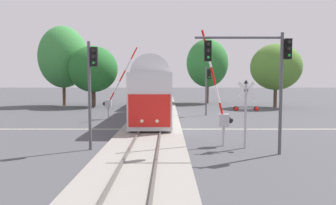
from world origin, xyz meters
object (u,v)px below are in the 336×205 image
(commuter_train, at_px, (157,87))
(oak_behind_train, at_px, (93,69))
(pine_left_background, at_px, (63,57))
(crossing_signal_mast, at_px, (246,106))
(crossing_gate_far, at_px, (111,96))
(traffic_signal_far_side, at_px, (207,82))
(traffic_signal_median, at_px, (91,78))
(maple_right_background, at_px, (276,67))
(elm_centre_background, at_px, (207,63))
(traffic_signal_near_right, at_px, (257,63))
(crossing_gate_near, at_px, (222,110))

(commuter_train, xyz_separation_m, oak_behind_train, (-8.71, 4.64, 2.23))
(pine_left_background, height_order, oak_behind_train, pine_left_background)
(commuter_train, xyz_separation_m, crossing_signal_mast, (5.42, -21.15, -0.51))
(pine_left_background, bearing_deg, crossing_signal_mast, -55.99)
(crossing_gate_far, bearing_deg, traffic_signal_far_side, 18.18)
(traffic_signal_median, distance_m, traffic_signal_far_side, 18.04)
(commuter_train, relative_size, crossing_signal_mast, 10.12)
(maple_right_background, distance_m, elm_centre_background, 10.77)
(commuter_train, relative_size, crossing_gate_far, 5.67)
(traffic_signal_near_right, bearing_deg, pine_left_background, 122.94)
(crossing_signal_mast, bearing_deg, maple_right_background, 68.53)
(traffic_signal_far_side, distance_m, pine_left_background, 22.22)
(crossing_signal_mast, xyz_separation_m, oak_behind_train, (-14.14, 25.79, 2.73))
(crossing_signal_mast, distance_m, pine_left_background, 33.62)
(crossing_signal_mast, xyz_separation_m, maple_right_background, (9.85, 25.06, 2.99))
(crossing_signal_mast, relative_size, maple_right_background, 0.45)
(crossing_gate_near, height_order, traffic_signal_far_side, crossing_gate_near)
(crossing_gate_far, bearing_deg, commuter_train, 64.57)
(commuter_train, distance_m, crossing_gate_far, 9.39)
(crossing_gate_near, height_order, crossing_signal_mast, crossing_gate_near)
(traffic_signal_median, relative_size, oak_behind_train, 0.71)
(crossing_gate_near, bearing_deg, commuter_train, 101.69)
(commuter_train, bearing_deg, elm_centre_background, 56.78)
(commuter_train, relative_size, traffic_signal_near_right, 6.26)
(oak_behind_train, bearing_deg, elm_centre_background, 21.67)
(crossing_gate_near, bearing_deg, crossing_signal_mast, -28.71)
(oak_behind_train, bearing_deg, traffic_signal_near_right, -62.25)
(maple_right_background, xyz_separation_m, oak_behind_train, (-23.99, 0.74, -0.26))
(maple_right_background, height_order, elm_centre_background, elm_centre_background)
(pine_left_background, bearing_deg, elm_centre_background, 12.40)
(traffic_signal_median, xyz_separation_m, elm_centre_background, (9.96, 32.50, 2.25))
(commuter_train, bearing_deg, traffic_signal_far_side, -45.79)
(crossing_gate_near, xyz_separation_m, crossing_signal_mast, (1.18, -0.65, 0.25))
(traffic_signal_median, distance_m, elm_centre_background, 34.07)
(crossing_signal_mast, relative_size, traffic_signal_median, 0.65)
(crossing_gate_far, height_order, traffic_signal_median, crossing_gate_far)
(crossing_signal_mast, relative_size, traffic_signal_far_side, 0.74)
(crossing_gate_near, height_order, oak_behind_train, oak_behind_train)
(elm_centre_background, bearing_deg, oak_behind_train, -158.33)
(crossing_gate_far, relative_size, maple_right_background, 0.81)
(traffic_signal_median, bearing_deg, crossing_gate_far, 95.37)
(crossing_signal_mast, height_order, elm_centre_background, elm_centre_background)
(crossing_signal_mast, relative_size, oak_behind_train, 0.46)
(crossing_gate_far, bearing_deg, traffic_signal_near_right, -55.72)
(commuter_train, relative_size, maple_right_background, 4.56)
(crossing_gate_far, relative_size, elm_centre_background, 0.69)
(elm_centre_background, bearing_deg, maple_right_background, -41.03)
(oak_behind_train, bearing_deg, crossing_signal_mast, -61.28)
(crossing_gate_far, bearing_deg, traffic_signal_median, -84.63)
(crossing_signal_mast, xyz_separation_m, pine_left_background, (-18.64, 27.62, 4.43))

